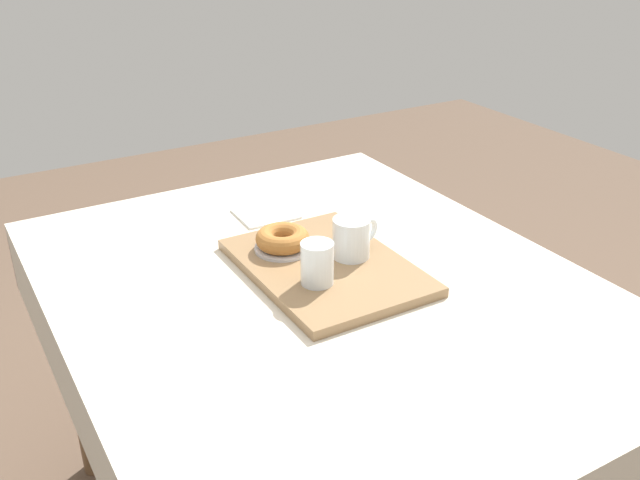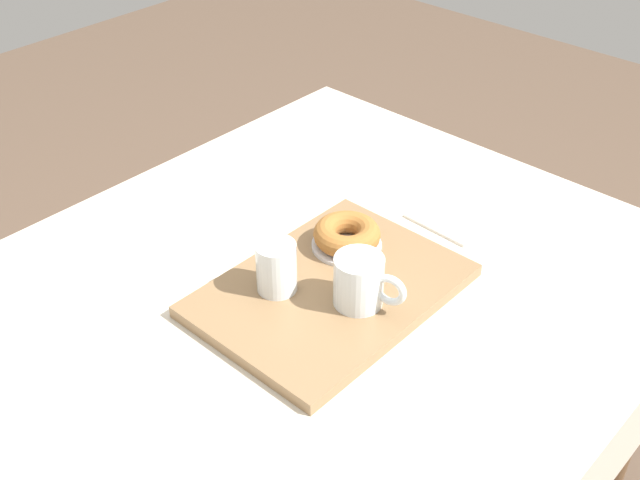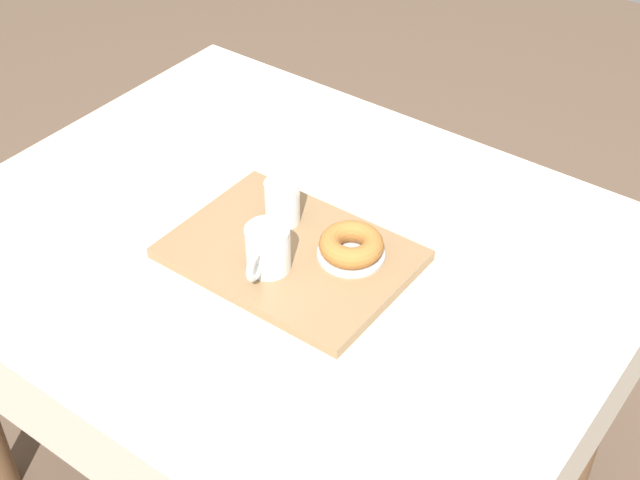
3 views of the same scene
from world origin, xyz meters
name	(u,v)px [view 2 (image 2 of 3)]	position (x,y,z in m)	size (l,w,h in m)	color
dining_table	(299,343)	(0.00, 0.00, 0.63)	(1.24, 1.00, 0.72)	beige
serving_tray	(331,290)	(-0.04, 0.03, 0.74)	(0.42, 0.30, 0.02)	olive
tea_mug_left	(360,283)	(-0.04, 0.09, 0.79)	(0.08, 0.12, 0.08)	white
water_glass_near	(276,269)	(0.02, -0.02, 0.78)	(0.06, 0.06, 0.09)	white
donut_plate_left	(347,245)	(-0.14, -0.02, 0.75)	(0.12, 0.12, 0.01)	silver
sugar_donut_left	(347,234)	(-0.14, -0.02, 0.77)	(0.11, 0.11, 0.04)	#A3662D
paper_napkin	(454,217)	(-0.36, 0.05, 0.73)	(0.12, 0.14, 0.01)	white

